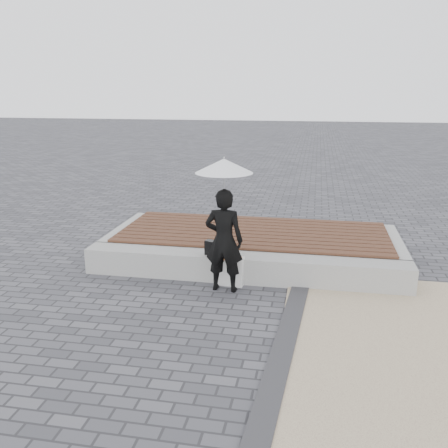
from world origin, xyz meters
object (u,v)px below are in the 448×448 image
at_px(woman, 224,241).
at_px(canvas_tote, 230,271).
at_px(handbag, 215,248).
at_px(parasol, 224,166).
at_px(seating_ledge, 243,267).

distance_m(woman, canvas_tote, 0.58).
height_order(handbag, canvas_tote, handbag).
relative_size(woman, canvas_tote, 3.45).
distance_m(woman, parasol, 1.07).
relative_size(seating_ledge, woman, 3.31).
xyz_separation_m(seating_ledge, handbag, (-0.42, -0.10, 0.31)).
bearing_deg(woman, seating_ledge, -113.85).
xyz_separation_m(woman, parasol, (0.00, 0.00, 1.07)).
distance_m(seating_ledge, parasol, 1.70).
height_order(seating_ledge, handbag, handbag).
bearing_deg(parasol, woman, -110.56).
bearing_deg(woman, parasol, -108.20).
bearing_deg(parasol, handbag, 120.38).
bearing_deg(canvas_tote, woman, -96.16).
xyz_separation_m(handbag, canvas_tote, (0.25, -0.13, -0.29)).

